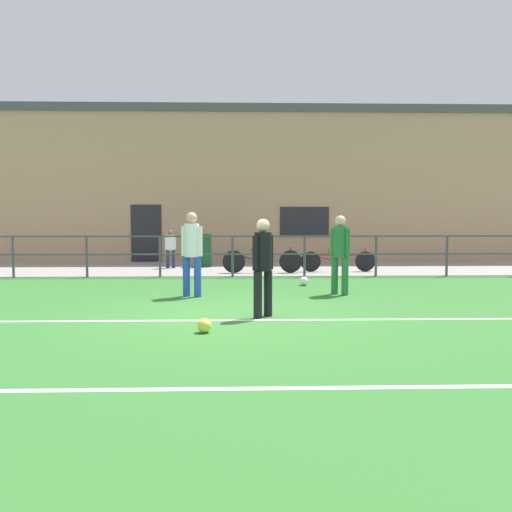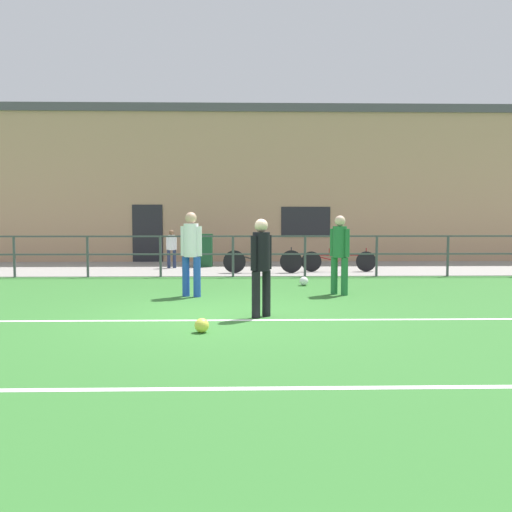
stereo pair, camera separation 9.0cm
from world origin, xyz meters
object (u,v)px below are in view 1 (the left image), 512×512
player_winger (340,250)px  bicycle_parked_0 (338,261)px  bicycle_parked_1 (262,261)px  player_striker (192,249)px  player_goalkeeper (263,262)px  trash_bin_0 (203,250)px  soccer_ball_spare (204,325)px  soccer_ball_match (304,281)px  spectator_child (171,246)px

player_winger → bicycle_parked_0: size_ratio=0.75×
bicycle_parked_0 → bicycle_parked_1: bearing=-172.0°
player_striker → player_winger: (3.14, 0.19, -0.04)m
player_goalkeeper → trash_bin_0: size_ratio=1.52×
player_striker → bicycle_parked_0: bearing=-105.8°
player_winger → trash_bin_0: bearing=-22.9°
player_goalkeeper → player_winger: size_ratio=0.97×
soccer_ball_spare → bicycle_parked_0: bicycle_parked_0 is taller
player_striker → soccer_ball_spare: size_ratio=8.39×
player_goalkeeper → trash_bin_0: bearing=-122.9°
player_goalkeeper → soccer_ball_match: bearing=-148.4°
player_winger → bicycle_parked_1: (-1.49, 4.42, -0.60)m
bicycle_parked_0 → player_striker: bearing=-128.6°
player_winger → player_goalkeeper: bearing=95.9°
player_goalkeeper → bicycle_parked_0: 7.79m
player_goalkeeper → spectator_child: bearing=-115.9°
player_striker → soccer_ball_match: 3.23m
soccer_ball_match → soccer_ball_spare: bearing=-111.1°
player_striker → bicycle_parked_1: (1.66, 4.62, -0.64)m
spectator_child → player_winger: bearing=122.3°
bicycle_parked_0 → soccer_ball_match: bearing=-113.7°
player_winger → bicycle_parked_0: player_winger is taller
soccer_ball_spare → bicycle_parked_1: 8.31m
player_goalkeeper → bicycle_parked_0: size_ratio=0.73×
player_winger → soccer_ball_match: 1.88m
player_goalkeeper → player_striker: (-1.38, 2.40, 0.07)m
player_goalkeeper → soccer_ball_match: size_ratio=7.50×
soccer_ball_spare → trash_bin_0: 10.37m
spectator_child → player_striker: bearing=97.5°
player_striker → player_winger: player_striker is taller
soccer_ball_match → spectator_child: 5.87m
soccer_ball_match → trash_bin_0: size_ratio=0.20×
player_winger → trash_bin_0: player_winger is taller
soccer_ball_match → soccer_ball_spare: size_ratio=1.04×
player_striker → bicycle_parked_1: size_ratio=0.76×
player_striker → trash_bin_0: player_striker is taller
player_winger → soccer_ball_spare: bearing=95.1°
soccer_ball_match → bicycle_parked_0: bearing=66.3°
player_goalkeeper → soccer_ball_match: player_goalkeeper is taller
soccer_ball_match → bicycle_parked_0: size_ratio=0.10×
player_winger → player_striker: bearing=43.6°
player_winger → soccer_ball_spare: size_ratio=8.06×
player_goalkeeper → player_winger: 3.14m
soccer_ball_spare → bicycle_parked_0: 9.22m
player_winger → spectator_child: (-4.36, 6.02, -0.25)m
player_striker → bicycle_parked_0: player_striker is taller
spectator_child → trash_bin_0: 1.15m
soccer_ball_spare → soccer_ball_match: bearing=68.9°
soccer_ball_match → bicycle_parked_1: size_ratio=0.09×
spectator_child → bicycle_parked_1: size_ratio=0.52×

